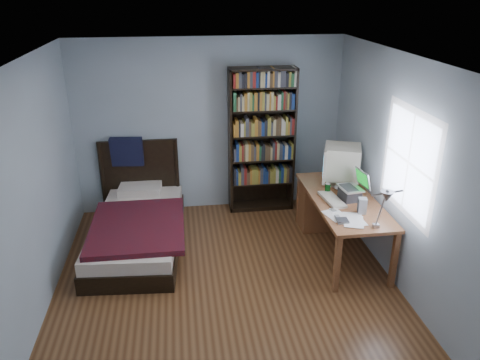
{
  "coord_description": "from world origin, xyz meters",
  "views": [
    {
      "loc": [
        -0.44,
        -4.36,
        3.15
      ],
      "look_at": [
        0.25,
        0.72,
        0.98
      ],
      "focal_mm": 35.0,
      "sensor_mm": 36.0,
      "label": 1
    }
  ],
  "objects_px": {
    "keyboard": "(332,200)",
    "soda_can": "(328,188)",
    "laptop": "(351,191)",
    "bookshelf": "(262,141)",
    "desk": "(329,204)",
    "speaker": "(362,206)",
    "crt_monitor": "(340,163)",
    "desk_lamp": "(386,200)",
    "bed": "(138,225)"
  },
  "relations": [
    {
      "from": "keyboard",
      "to": "soda_can",
      "type": "relative_size",
      "value": 3.68
    },
    {
      "from": "laptop",
      "to": "bookshelf",
      "type": "bearing_deg",
      "value": 121.25
    },
    {
      "from": "desk",
      "to": "keyboard",
      "type": "xyz_separation_m",
      "value": [
        -0.16,
        -0.54,
        0.32
      ]
    },
    {
      "from": "desk",
      "to": "speaker",
      "type": "distance_m",
      "value": 0.98
    },
    {
      "from": "speaker",
      "to": "crt_monitor",
      "type": "bearing_deg",
      "value": 102.07
    },
    {
      "from": "crt_monitor",
      "to": "desk_lamp",
      "type": "bearing_deg",
      "value": -94.19
    },
    {
      "from": "keyboard",
      "to": "soda_can",
      "type": "height_order",
      "value": "soda_can"
    },
    {
      "from": "crt_monitor",
      "to": "bed",
      "type": "xyz_separation_m",
      "value": [
        -2.62,
        0.13,
        -0.78
      ]
    },
    {
      "from": "desk_lamp",
      "to": "bookshelf",
      "type": "distance_m",
      "value": 2.62
    },
    {
      "from": "desk",
      "to": "bookshelf",
      "type": "height_order",
      "value": "bookshelf"
    },
    {
      "from": "desk",
      "to": "laptop",
      "type": "height_order",
      "value": "laptop"
    },
    {
      "from": "soda_can",
      "to": "bookshelf",
      "type": "relative_size",
      "value": 0.06
    },
    {
      "from": "laptop",
      "to": "speaker",
      "type": "xyz_separation_m",
      "value": [
        -0.01,
        -0.37,
        -0.01
      ]
    },
    {
      "from": "soda_can",
      "to": "bookshelf",
      "type": "height_order",
      "value": "bookshelf"
    },
    {
      "from": "laptop",
      "to": "bed",
      "type": "height_order",
      "value": "bed"
    },
    {
      "from": "keyboard",
      "to": "bookshelf",
      "type": "relative_size",
      "value": 0.22
    },
    {
      "from": "bed",
      "to": "desk_lamp",
      "type": "bearing_deg",
      "value": -34.12
    },
    {
      "from": "bookshelf",
      "to": "bed",
      "type": "xyz_separation_m",
      "value": [
        -1.76,
        -0.81,
        -0.8
      ]
    },
    {
      "from": "desk",
      "to": "crt_monitor",
      "type": "relative_size",
      "value": 2.95
    },
    {
      "from": "speaker",
      "to": "bookshelf",
      "type": "relative_size",
      "value": 0.09
    },
    {
      "from": "speaker",
      "to": "bed",
      "type": "bearing_deg",
      "value": 172.73
    },
    {
      "from": "speaker",
      "to": "bookshelf",
      "type": "bearing_deg",
      "value": 128.42
    },
    {
      "from": "keyboard",
      "to": "bed",
      "type": "relative_size",
      "value": 0.21
    },
    {
      "from": "soda_can",
      "to": "bookshelf",
      "type": "distance_m",
      "value": 1.37
    },
    {
      "from": "keyboard",
      "to": "speaker",
      "type": "bearing_deg",
      "value": -63.56
    },
    {
      "from": "speaker",
      "to": "soda_can",
      "type": "height_order",
      "value": "speaker"
    },
    {
      "from": "bed",
      "to": "keyboard",
      "type": "bearing_deg",
      "value": -14.29
    },
    {
      "from": "desk",
      "to": "crt_monitor",
      "type": "distance_m",
      "value": 0.62
    },
    {
      "from": "crt_monitor",
      "to": "bed",
      "type": "relative_size",
      "value": 0.27
    },
    {
      "from": "speaker",
      "to": "laptop",
      "type": "bearing_deg",
      "value": 102.0
    },
    {
      "from": "keyboard",
      "to": "soda_can",
      "type": "distance_m",
      "value": 0.23
    },
    {
      "from": "bookshelf",
      "to": "bed",
      "type": "bearing_deg",
      "value": -155.35
    },
    {
      "from": "laptop",
      "to": "desk_lamp",
      "type": "xyz_separation_m",
      "value": [
        -0.11,
        -1.11,
        0.41
      ]
    },
    {
      "from": "desk",
      "to": "keyboard",
      "type": "relative_size",
      "value": 3.77
    },
    {
      "from": "desk",
      "to": "desk_lamp",
      "type": "height_order",
      "value": "desk_lamp"
    },
    {
      "from": "desk_lamp",
      "to": "bed",
      "type": "relative_size",
      "value": 0.29
    },
    {
      "from": "desk",
      "to": "bookshelf",
      "type": "xyz_separation_m",
      "value": [
        -0.77,
        0.88,
        0.63
      ]
    },
    {
      "from": "desk",
      "to": "crt_monitor",
      "type": "height_order",
      "value": "crt_monitor"
    },
    {
      "from": "bed",
      "to": "bookshelf",
      "type": "bearing_deg",
      "value": 24.65
    },
    {
      "from": "keyboard",
      "to": "bed",
      "type": "height_order",
      "value": "bed"
    },
    {
      "from": "laptop",
      "to": "bed",
      "type": "bearing_deg",
      "value": 167.27
    },
    {
      "from": "soda_can",
      "to": "laptop",
      "type": "bearing_deg",
      "value": -42.86
    },
    {
      "from": "crt_monitor",
      "to": "soda_can",
      "type": "xyz_separation_m",
      "value": [
        -0.23,
        -0.25,
        -0.24
      ]
    },
    {
      "from": "desk",
      "to": "speaker",
      "type": "xyz_separation_m",
      "value": [
        0.07,
        -0.89,
        0.4
      ]
    },
    {
      "from": "speaker",
      "to": "bed",
      "type": "distance_m",
      "value": 2.84
    },
    {
      "from": "soda_can",
      "to": "bookshelf",
      "type": "xyz_separation_m",
      "value": [
        -0.62,
        1.19,
        0.26
      ]
    },
    {
      "from": "soda_can",
      "to": "bed",
      "type": "relative_size",
      "value": 0.06
    },
    {
      "from": "laptop",
      "to": "soda_can",
      "type": "bearing_deg",
      "value": 137.14
    },
    {
      "from": "laptop",
      "to": "bookshelf",
      "type": "distance_m",
      "value": 1.65
    },
    {
      "from": "speaker",
      "to": "desk_lamp",
      "type": "bearing_deg",
      "value": -84.95
    }
  ]
}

